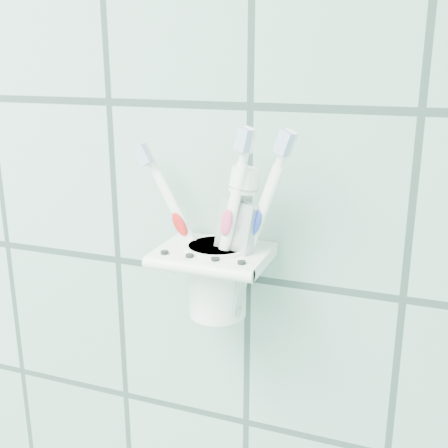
% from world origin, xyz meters
% --- Properties ---
extents(holder_bracket, '(0.11, 0.10, 0.03)m').
position_xyz_m(holder_bracket, '(0.63, 1.15, 1.29)').
color(holder_bracket, white).
rests_on(holder_bracket, wall_back).
extents(cup, '(0.07, 0.07, 0.08)m').
position_xyz_m(cup, '(0.63, 1.16, 1.27)').
color(cup, white).
rests_on(cup, holder_bracket).
extents(toothbrush_pink, '(0.09, 0.02, 0.18)m').
position_xyz_m(toothbrush_pink, '(0.64, 1.16, 1.33)').
color(toothbrush_pink, white).
rests_on(toothbrush_pink, cup).
extents(toothbrush_blue, '(0.07, 0.02, 0.20)m').
position_xyz_m(toothbrush_blue, '(0.64, 1.16, 1.33)').
color(toothbrush_blue, white).
rests_on(toothbrush_blue, cup).
extents(toothbrush_orange, '(0.05, 0.02, 0.19)m').
position_xyz_m(toothbrush_orange, '(0.63, 1.15, 1.33)').
color(toothbrush_orange, white).
rests_on(toothbrush_orange, cup).
extents(toothpaste_tube, '(0.06, 0.04, 0.16)m').
position_xyz_m(toothpaste_tube, '(0.64, 1.15, 1.32)').
color(toothpaste_tube, silver).
rests_on(toothpaste_tube, cup).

